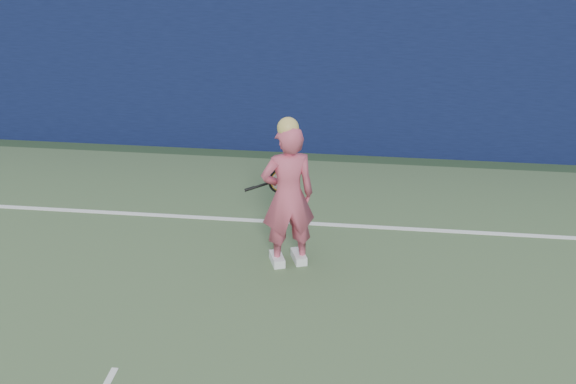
# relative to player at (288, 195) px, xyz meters

# --- Properties ---
(backstop_wall) EXTENTS (24.00, 0.40, 2.50)m
(backstop_wall) POSITION_rel_player_xyz_m (-1.25, 3.44, 0.46)
(backstop_wall) COLOR #0C1234
(backstop_wall) RESTS_ON ground
(player) EXTENTS (0.66, 0.55, 1.64)m
(player) POSITION_rel_player_xyz_m (0.00, 0.00, 0.00)
(player) COLOR #CB4F66
(player) RESTS_ON ground
(racket) EXTENTS (0.54, 0.18, 0.29)m
(racket) POSITION_rel_player_xyz_m (-0.15, 0.39, -0.01)
(racket) COLOR black
(racket) RESTS_ON ground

